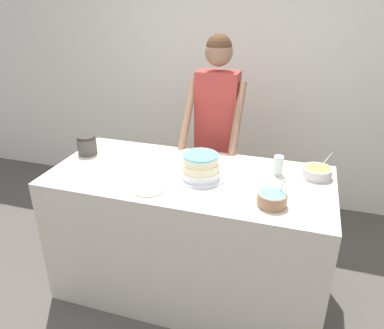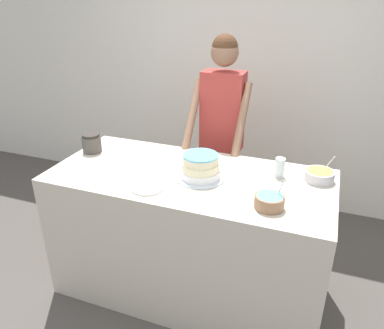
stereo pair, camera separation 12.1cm
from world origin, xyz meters
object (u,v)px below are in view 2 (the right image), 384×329
(frosting_bowl_blue, at_px, (269,201))
(drinking_glass, at_px, (280,167))
(person_baker, at_px, (222,119))
(ceramic_plate, at_px, (148,187))
(frosting_bowl_yellow, at_px, (319,175))
(stoneware_jar, at_px, (92,143))
(cake, at_px, (200,167))

(frosting_bowl_blue, xyz_separation_m, drinking_glass, (-0.01, 0.40, 0.02))
(person_baker, relative_size, ceramic_plate, 8.58)
(frosting_bowl_yellow, bearing_deg, ceramic_plate, -153.75)
(person_baker, distance_m, stoneware_jar, 1.02)
(ceramic_plate, height_order, stoneware_jar, stoneware_jar)
(frosting_bowl_yellow, bearing_deg, frosting_bowl_blue, -118.48)
(person_baker, height_order, drinking_glass, person_baker)
(ceramic_plate, relative_size, stoneware_jar, 1.45)
(cake, bearing_deg, frosting_bowl_blue, -23.36)
(cake, height_order, ceramic_plate, cake)
(person_baker, relative_size, frosting_bowl_yellow, 9.47)
(person_baker, height_order, ceramic_plate, person_baker)
(drinking_glass, bearing_deg, ceramic_plate, -148.46)
(frosting_bowl_blue, xyz_separation_m, frosting_bowl_yellow, (0.24, 0.43, -0.00))
(cake, bearing_deg, stoneware_jar, 172.37)
(person_baker, relative_size, frosting_bowl_blue, 10.22)
(cake, distance_m, stoneware_jar, 0.90)
(person_baker, xyz_separation_m, cake, (0.08, -0.73, -0.09))
(person_baker, bearing_deg, frosting_bowl_yellow, -32.61)
(ceramic_plate, distance_m, stoneware_jar, 0.74)
(frosting_bowl_yellow, xyz_separation_m, stoneware_jar, (-1.60, -0.11, 0.03))
(stoneware_jar, bearing_deg, cake, -7.63)
(cake, height_order, frosting_bowl_yellow, frosting_bowl_yellow)
(frosting_bowl_yellow, distance_m, drinking_glass, 0.25)
(frosting_bowl_yellow, xyz_separation_m, ceramic_plate, (-0.96, -0.47, -0.03))
(frosting_bowl_yellow, height_order, drinking_glass, frosting_bowl_yellow)
(person_baker, distance_m, cake, 0.74)
(cake, distance_m, frosting_bowl_blue, 0.52)
(drinking_glass, bearing_deg, cake, -157.05)
(frosting_bowl_yellow, height_order, stoneware_jar, frosting_bowl_yellow)
(person_baker, xyz_separation_m, frosting_bowl_blue, (0.55, -0.94, -0.12))
(person_baker, bearing_deg, stoneware_jar, -142.91)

